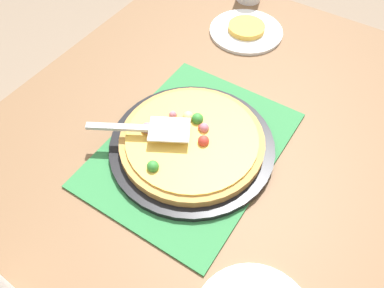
{
  "coord_description": "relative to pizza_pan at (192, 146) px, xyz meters",
  "views": [
    {
      "loc": [
        0.46,
        0.3,
        1.47
      ],
      "look_at": [
        0.0,
        0.0,
        0.77
      ],
      "focal_mm": 36.57,
      "sensor_mm": 36.0,
      "label": 1
    }
  ],
  "objects": [
    {
      "name": "ground_plane",
      "position": [
        0.0,
        0.0,
        -0.76
      ],
      "size": [
        8.0,
        8.0,
        0.0
      ],
      "primitive_type": "plane",
      "color": "#84705B"
    },
    {
      "name": "plate_far_right",
      "position": [
        -0.46,
        -0.1,
        -0.01
      ],
      "size": [
        0.22,
        0.22,
        0.01
      ],
      "primitive_type": "cylinder",
      "color": "white",
      "rests_on": "dining_table"
    },
    {
      "name": "placemat",
      "position": [
        0.0,
        0.0,
        -0.01
      ],
      "size": [
        0.48,
        0.36,
        0.01
      ],
      "primitive_type": "cube",
      "color": "#2D753D",
      "rests_on": "dining_table"
    },
    {
      "name": "pizza_pan",
      "position": [
        0.0,
        0.0,
        0.0
      ],
      "size": [
        0.38,
        0.38,
        0.01
      ],
      "primitive_type": "cylinder",
      "color": "black",
      "rests_on": "placemat"
    },
    {
      "name": "pizza_server",
      "position": [
        0.05,
        -0.09,
        0.06
      ],
      "size": [
        0.15,
        0.22,
        0.01
      ],
      "color": "silver",
      "rests_on": "pizza"
    },
    {
      "name": "dining_table",
      "position": [
        0.0,
        0.0,
        -0.12
      ],
      "size": [
        1.4,
        1.0,
        0.75
      ],
      "color": "brown",
      "rests_on": "ground_plane"
    },
    {
      "name": "pizza",
      "position": [
        0.0,
        -0.0,
        0.02
      ],
      "size": [
        0.33,
        0.33,
        0.05
      ],
      "color": "#B78442",
      "rests_on": "pizza_pan"
    },
    {
      "name": "served_slice_right",
      "position": [
        -0.46,
        -0.1,
        0.01
      ],
      "size": [
        0.11,
        0.11,
        0.02
      ],
      "primitive_type": "cylinder",
      "color": "gold",
      "rests_on": "plate_far_right"
    }
  ]
}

